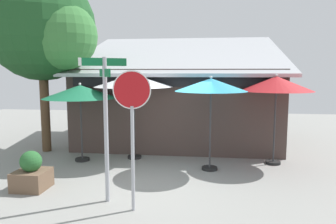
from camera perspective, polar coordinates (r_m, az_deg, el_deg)
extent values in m
cube|color=gray|center=(8.56, -1.10, -12.04)|extent=(28.00, 28.00, 0.10)
cube|color=#473833|center=(13.06, 2.18, 1.28)|extent=(7.22, 5.34, 2.86)
cube|color=#B7BABF|center=(12.86, 2.16, 10.35)|extent=(7.72, 5.84, 1.77)
cube|color=black|center=(10.29, 0.83, 5.73)|extent=(6.62, 0.16, 0.44)
cylinder|color=#A8AAB2|center=(6.86, -10.93, -3.33)|extent=(0.09, 0.09, 3.06)
cube|color=#116B38|center=(6.75, -11.22, 8.72)|extent=(0.81, 0.49, 0.16)
cube|color=#116B38|center=(6.74, -11.18, 6.85)|extent=(0.49, 0.81, 0.16)
cube|color=white|center=(6.66, -15.40, 8.62)|extent=(0.07, 0.06, 0.16)
cylinder|color=#A8AAB2|center=(6.42, -6.28, -8.33)|extent=(0.07, 0.07, 2.11)
cylinder|color=white|center=(6.20, -6.45, 3.94)|extent=(0.75, 0.07, 0.75)
cylinder|color=red|center=(6.20, -6.45, 3.94)|extent=(0.70, 0.08, 0.70)
cylinder|color=black|center=(10.50, -14.96, -8.13)|extent=(0.44, 0.44, 0.08)
cylinder|color=#333335|center=(10.29, -15.13, -2.93)|extent=(0.05, 0.05, 2.01)
cone|color=#1E724C|center=(10.16, -15.34, 3.51)|extent=(2.27, 2.27, 0.40)
sphere|color=silver|center=(10.14, -15.39, 4.80)|extent=(0.08, 0.08, 0.08)
cylinder|color=black|center=(10.49, -5.97, -7.94)|extent=(0.44, 0.44, 0.08)
cylinder|color=#333335|center=(10.25, -6.05, -1.82)|extent=(0.05, 0.05, 2.34)
cone|color=white|center=(10.13, -6.15, 5.55)|extent=(2.47, 2.47, 0.39)
sphere|color=silver|center=(10.13, -6.16, 6.81)|extent=(0.08, 0.08, 0.08)
cylinder|color=black|center=(9.33, 7.39, -9.89)|extent=(0.44, 0.44, 0.08)
cylinder|color=#333335|center=(9.07, 7.50, -3.21)|extent=(0.05, 0.05, 2.28)
cone|color=#2D99BC|center=(8.93, 7.63, 4.82)|extent=(2.00, 2.00, 0.35)
sphere|color=silver|center=(8.92, 7.65, 6.15)|extent=(0.08, 0.08, 0.08)
cylinder|color=black|center=(10.32, 18.15, -8.51)|extent=(0.44, 0.44, 0.08)
cylinder|color=#333335|center=(10.09, 18.39, -2.56)|extent=(0.05, 0.05, 2.25)
cone|color=#B21E23|center=(9.96, 18.68, 4.80)|extent=(2.14, 2.14, 0.43)
sphere|color=silver|center=(9.95, 18.74, 6.22)|extent=(0.08, 0.08, 0.08)
cylinder|color=brown|center=(11.91, -20.99, 0.36)|extent=(0.31, 0.31, 2.91)
sphere|color=#1E4C23|center=(11.93, -21.61, 13.87)|extent=(3.61, 3.61, 3.61)
sphere|color=#387538|center=(11.04, -18.05, 12.72)|extent=(2.15, 2.15, 2.15)
cube|color=brown|center=(8.40, -23.02, -11.01)|extent=(0.74, 0.74, 0.45)
sphere|color=#28602D|center=(8.28, -23.17, -8.07)|extent=(0.50, 0.50, 0.50)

